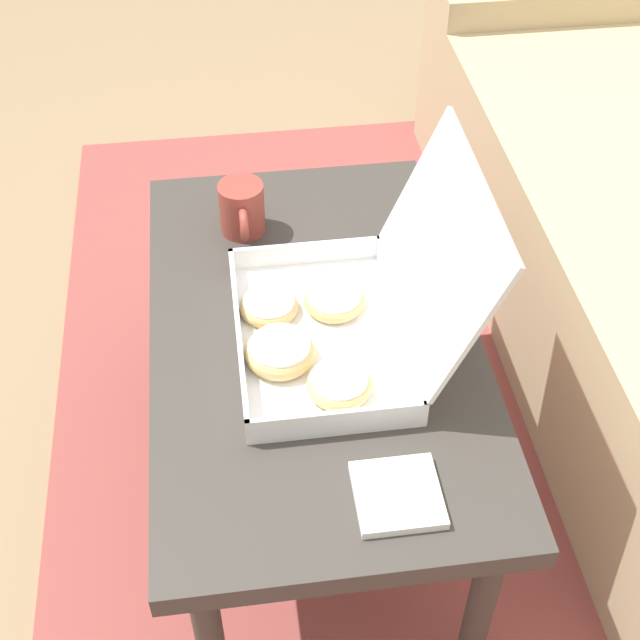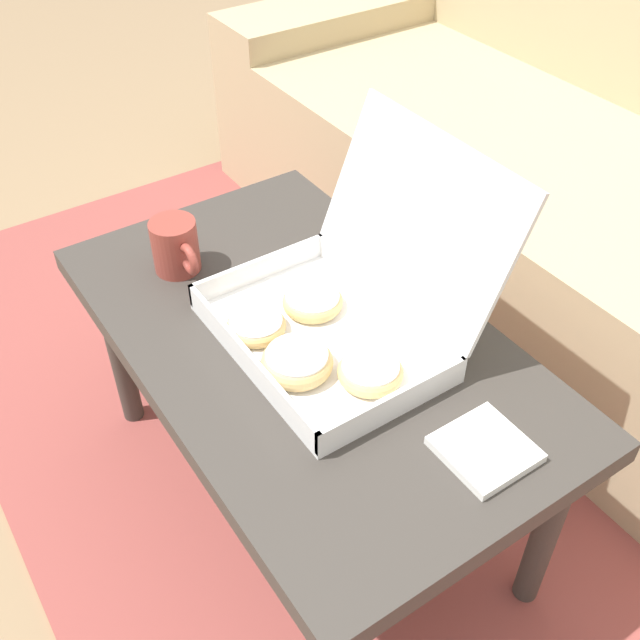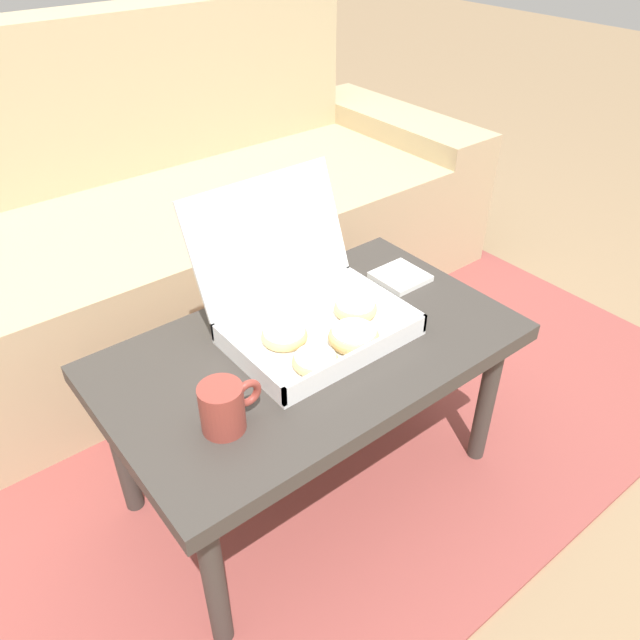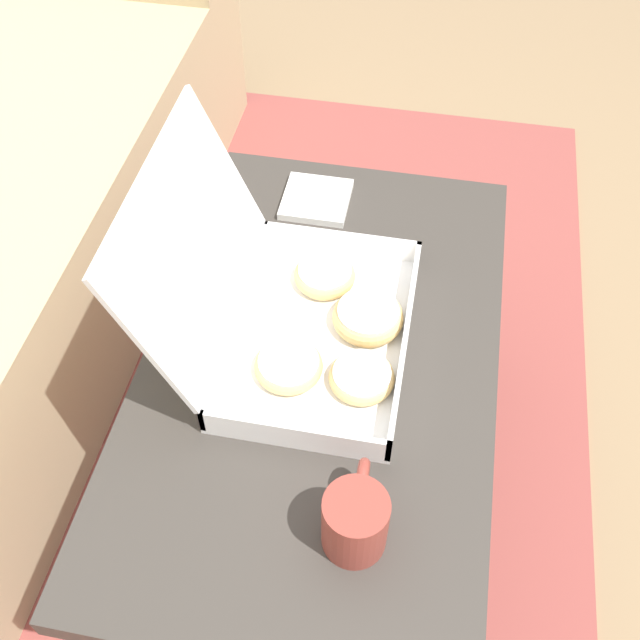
% 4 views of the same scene
% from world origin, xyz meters
% --- Properties ---
extents(ground_plane, '(12.00, 12.00, 0.00)m').
position_xyz_m(ground_plane, '(0.00, 0.00, 0.00)').
color(ground_plane, '#937756').
extents(area_rug, '(2.59, 1.89, 0.01)m').
position_xyz_m(area_rug, '(0.00, 0.30, 0.01)').
color(area_rug, '#994742').
rests_on(area_rug, ground_plane).
extents(coffee_table, '(0.92, 0.54, 0.45)m').
position_xyz_m(coffee_table, '(0.00, -0.11, 0.40)').
color(coffee_table, '#3D3833').
rests_on(coffee_table, ground_plane).
extents(pastry_box, '(0.39, 0.37, 0.30)m').
position_xyz_m(pastry_box, '(0.04, -0.08, 0.51)').
color(pastry_box, white).
rests_on(pastry_box, coffee_table).
extents(coffee_mug, '(0.13, 0.08, 0.10)m').
position_xyz_m(coffee_mug, '(-0.28, -0.21, 0.50)').
color(coffee_mug, '#993D33').
rests_on(coffee_mug, coffee_table).
extents(napkin_stack, '(0.12, 0.12, 0.01)m').
position_xyz_m(napkin_stack, '(0.34, -0.04, 0.46)').
color(napkin_stack, white).
rests_on(napkin_stack, coffee_table).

